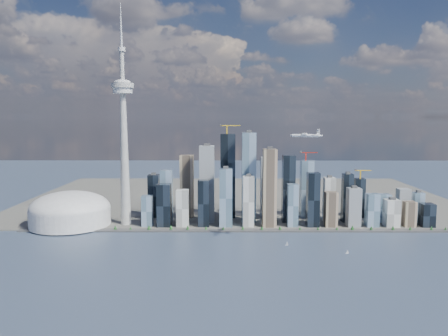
{
  "coord_description": "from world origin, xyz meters",
  "views": [
    {
      "loc": [
        -40.84,
        -788.87,
        276.94
      ],
      "look_at": [
        -47.13,
        260.0,
        154.44
      ],
      "focal_mm": 35.0,
      "sensor_mm": 36.0,
      "label": 1
    }
  ],
  "objects_px": {
    "dome_stadium": "(70,211)",
    "sailboat_east": "(287,244)",
    "sailboat_west": "(347,252)",
    "airplane": "(306,135)",
    "needle_tower": "(124,134)"
  },
  "relations": [
    {
      "from": "dome_stadium",
      "to": "airplane",
      "type": "relative_size",
      "value": 3.02
    },
    {
      "from": "airplane",
      "to": "sailboat_west",
      "type": "height_order",
      "value": "airplane"
    },
    {
      "from": "sailboat_west",
      "to": "sailboat_east",
      "type": "distance_m",
      "value": 128.64
    },
    {
      "from": "sailboat_west",
      "to": "sailboat_east",
      "type": "bearing_deg",
      "value": 165.95
    },
    {
      "from": "needle_tower",
      "to": "sailboat_west",
      "type": "height_order",
      "value": "needle_tower"
    },
    {
      "from": "dome_stadium",
      "to": "sailboat_east",
      "type": "height_order",
      "value": "dome_stadium"
    },
    {
      "from": "needle_tower",
      "to": "sailboat_east",
      "type": "xyz_separation_m",
      "value": [
        390.37,
        -177.08,
        -232.73
      ]
    },
    {
      "from": "dome_stadium",
      "to": "airplane",
      "type": "distance_m",
      "value": 626.19
    },
    {
      "from": "dome_stadium",
      "to": "sailboat_west",
      "type": "distance_m",
      "value": 684.5
    },
    {
      "from": "dome_stadium",
      "to": "sailboat_west",
      "type": "bearing_deg",
      "value": -19.1
    },
    {
      "from": "airplane",
      "to": "dome_stadium",
      "type": "bearing_deg",
      "value": 175.39
    },
    {
      "from": "dome_stadium",
      "to": "sailboat_east",
      "type": "xyz_separation_m",
      "value": [
        530.37,
        -167.08,
        -36.32
      ]
    },
    {
      "from": "needle_tower",
      "to": "dome_stadium",
      "type": "height_order",
      "value": "needle_tower"
    },
    {
      "from": "needle_tower",
      "to": "airplane",
      "type": "distance_m",
      "value": 466.44
    },
    {
      "from": "needle_tower",
      "to": "dome_stadium",
      "type": "distance_m",
      "value": 241.4
    }
  ]
}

